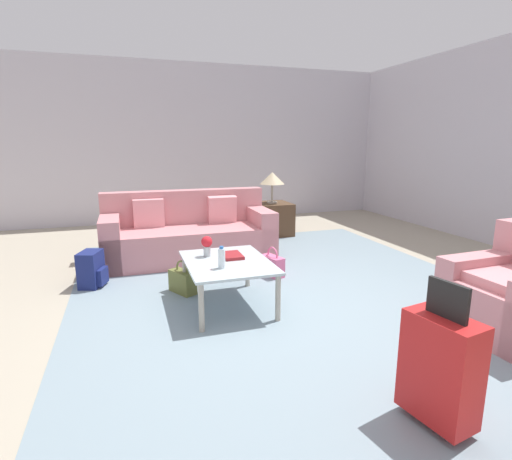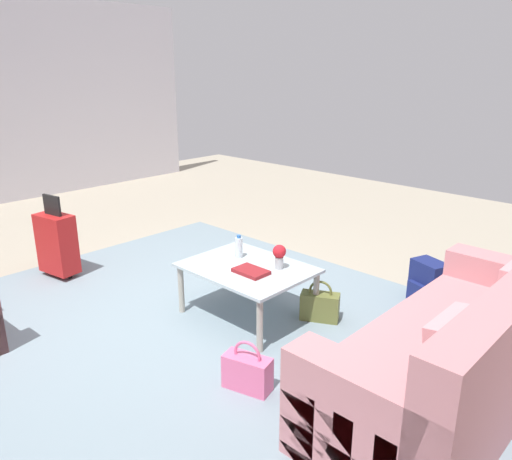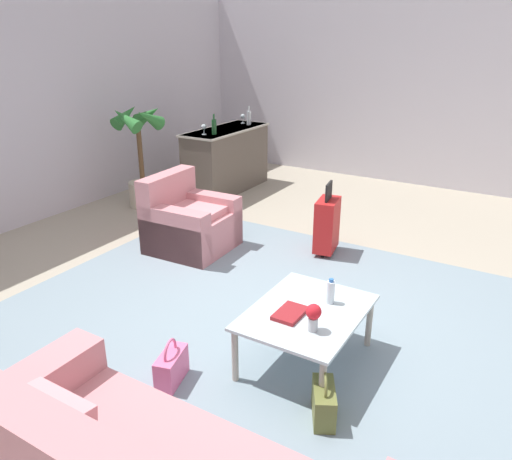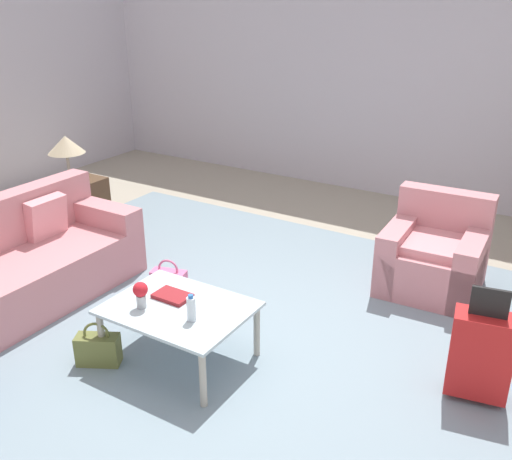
{
  "view_description": "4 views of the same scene",
  "coord_description": "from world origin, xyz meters",
  "views": [
    {
      "loc": [
        3.16,
        -1.38,
        1.56
      ],
      "look_at": [
        -0.39,
        -0.21,
        0.74
      ],
      "focal_mm": 28.0,
      "sensor_mm": 36.0,
      "label": 1
    },
    {
      "loc": [
        -3.11,
        2.24,
        2.03
      ],
      "look_at": [
        -1.0,
        0.03,
        1.04
      ],
      "focal_mm": 35.0,
      "sensor_mm": 36.0,
      "label": 2
    },
    {
      "loc": [
        -3.38,
        -1.84,
        2.39
      ],
      "look_at": [
        -0.11,
        0.12,
        0.88
      ],
      "focal_mm": 35.0,
      "sensor_mm": 36.0,
      "label": 3
    },
    {
      "loc": [
        1.98,
        -3.3,
        2.59
      ],
      "look_at": [
        -0.09,
        0.08,
        0.93
      ],
      "focal_mm": 40.0,
      "sensor_mm": 36.0,
      "label": 4
    }
  ],
  "objects": [
    {
      "name": "water_bottle",
      "position": [
        -0.2,
        -0.6,
        0.55
      ],
      "size": [
        0.06,
        0.06,
        0.2
      ],
      "color": "silver",
      "rests_on": "coffee_table"
    },
    {
      "name": "wine_bottle_green",
      "position": [
        2.62,
        2.48,
        1.11
      ],
      "size": [
        0.07,
        0.07,
        0.3
      ],
      "color": "#194C23",
      "rests_on": "bar_console"
    },
    {
      "name": "suitcase_red",
      "position": [
        1.6,
        0.2,
        0.36
      ],
      "size": [
        0.43,
        0.29,
        0.85
      ],
      "color": "red",
      "rests_on": "ground"
    },
    {
      "name": "wine_glass_left_of_centre",
      "position": [
        3.66,
        2.64,
        1.1
      ],
      "size": [
        0.08,
        0.08,
        0.15
      ],
      "color": "silver",
      "rests_on": "bar_console"
    },
    {
      "name": "handbag_olive",
      "position": [
        -0.89,
        -0.87,
        0.13
      ],
      "size": [
        0.35,
        0.27,
        0.36
      ],
      "color": "olive",
      "rests_on": "ground"
    },
    {
      "name": "wall_right",
      "position": [
        5.06,
        0.0,
        1.55
      ],
      "size": [
        0.12,
        8.0,
        3.1
      ],
      "primitive_type": "cube",
      "color": "silver",
      "rests_on": "ground"
    },
    {
      "name": "ground_plane",
      "position": [
        0.0,
        0.0,
        0.0
      ],
      "size": [
        12.0,
        12.0,
        0.0
      ],
      "primitive_type": "plane",
      "color": "#A89E89"
    },
    {
      "name": "potted_palm",
      "position": [
        1.8,
        3.2,
        0.77
      ],
      "size": [
        0.64,
        0.64,
        1.5
      ],
      "color": "#BCB299",
      "rests_on": "ground"
    },
    {
      "name": "wine_glass_leftmost",
      "position": [
        2.54,
        2.6,
        1.1
      ],
      "size": [
        0.08,
        0.08,
        0.15
      ],
      "color": "silver",
      "rests_on": "bar_console"
    },
    {
      "name": "area_rug",
      "position": [
        -0.6,
        0.2,
        0.0
      ],
      "size": [
        5.2,
        4.4,
        0.01
      ],
      "primitive_type": "cube",
      "color": "gray",
      "rests_on": "ground"
    },
    {
      "name": "coffee_table",
      "position": [
        -0.4,
        -0.5,
        0.4
      ],
      "size": [
        1.03,
        0.79,
        0.46
      ],
      "color": "silver",
      "rests_on": "ground"
    },
    {
      "name": "bar_console",
      "position": [
        3.1,
        2.6,
        0.51
      ],
      "size": [
        1.65,
        0.63,
        0.99
      ],
      "color": "brown",
      "rests_on": "ground"
    },
    {
      "name": "coffee_table_book",
      "position": [
        -0.52,
        -0.42,
        0.47
      ],
      "size": [
        0.28,
        0.19,
        0.03
      ],
      "primitive_type": "cube",
      "rotation": [
        0.0,
        0.0,
        -0.01
      ],
      "color": "maroon",
      "rests_on": "coffee_table"
    },
    {
      "name": "wine_bottle_clear",
      "position": [
        3.6,
        2.48,
        1.11
      ],
      "size": [
        0.07,
        0.07,
        0.3
      ],
      "color": "silver",
      "rests_on": "bar_console"
    },
    {
      "name": "handbag_pink",
      "position": [
        -1.12,
        0.23,
        0.13
      ],
      "size": [
        0.35,
        0.22,
        0.36
      ],
      "color": "pink",
      "rests_on": "ground"
    },
    {
      "name": "armchair",
      "position": [
        0.9,
        1.67,
        0.3
      ],
      "size": [
        0.9,
        0.9,
        0.88
      ],
      "color": "#C67F84",
      "rests_on": "ground"
    },
    {
      "name": "flower_vase",
      "position": [
        -0.62,
        -0.65,
        0.58
      ],
      "size": [
        0.11,
        0.11,
        0.21
      ],
      "color": "#B2B7BC",
      "rests_on": "coffee_table"
    }
  ]
}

